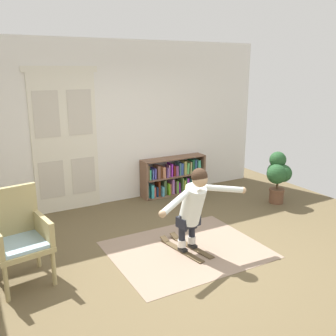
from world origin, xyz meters
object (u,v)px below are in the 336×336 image
Objects in this scene: bookshelf at (173,177)px; person_skier at (194,204)px; wicker_chair at (18,234)px; potted_plant at (278,174)px; skis_pair at (185,247)px.

bookshelf is 0.90× the size of person_skier.
bookshelf is 2.52m from person_skier.
person_skier is at bearing -11.46° from wicker_chair.
potted_plant is 2.58m from skis_pair.
potted_plant is at bearing 5.75° from wicker_chair.
person_skier is at bearing -113.95° from bookshelf.
potted_plant is (1.38, -1.40, 0.23)m from bookshelf.
skis_pair is at bearing -7.50° from wicker_chair.
wicker_chair is at bearing -174.25° from potted_plant.
skis_pair is 0.60× the size of person_skier.
skis_pair is (-2.41, -0.73, -0.54)m from potted_plant.
bookshelf is at bearing 134.59° from potted_plant.
bookshelf is at bearing 66.05° from person_skier.
person_skier is at bearing -159.76° from potted_plant.
potted_plant is at bearing 16.78° from skis_pair.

